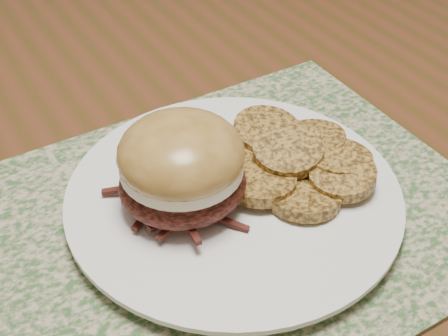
# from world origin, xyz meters

# --- Properties ---
(dining_table) EXTENTS (1.50, 0.90, 0.75)m
(dining_table) POSITION_xyz_m (0.00, 0.00, 0.67)
(dining_table) COLOR #592F19
(dining_table) RESTS_ON ground
(placemat) EXTENTS (0.45, 0.33, 0.00)m
(placemat) POSITION_xyz_m (0.11, -0.06, 0.75)
(placemat) COLOR #365B2F
(placemat) RESTS_ON dining_table
(dinner_plate) EXTENTS (0.26, 0.26, 0.02)m
(dinner_plate) POSITION_xyz_m (0.14, -0.06, 0.76)
(dinner_plate) COLOR white
(dinner_plate) RESTS_ON placemat
(pork_sandwich) EXTENTS (0.11, 0.10, 0.08)m
(pork_sandwich) POSITION_xyz_m (0.09, -0.05, 0.81)
(pork_sandwich) COLOR black
(pork_sandwich) RESTS_ON dinner_plate
(roasted_potatoes) EXTENTS (0.15, 0.16, 0.04)m
(roasted_potatoes) POSITION_xyz_m (0.19, -0.06, 0.78)
(roasted_potatoes) COLOR olive
(roasted_potatoes) RESTS_ON dinner_plate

